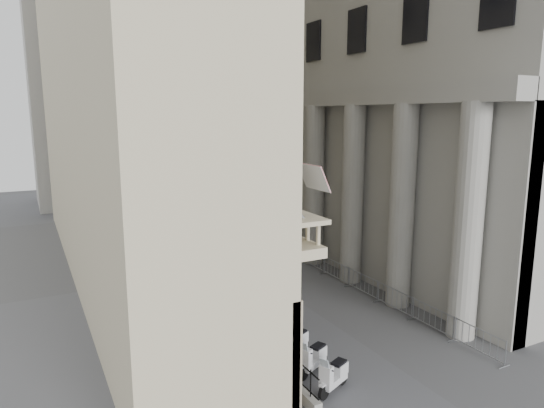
{
  "coord_description": "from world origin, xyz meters",
  "views": [
    {
      "loc": [
        -12.01,
        -7.74,
        9.49
      ],
      "look_at": [
        0.25,
        16.11,
        4.5
      ],
      "focal_mm": 32.0,
      "sensor_mm": 36.0,
      "label": 1
    }
  ],
  "objects_px": {
    "scooter_0": "(334,391)",
    "info_kiosk": "(166,247)",
    "security_tent": "(194,225)",
    "pedestrian_b": "(197,210)",
    "pedestrian_a": "(220,221)",
    "street_lamp": "(171,183)"
  },
  "relations": [
    {
      "from": "street_lamp",
      "to": "security_tent",
      "type": "bearing_deg",
      "value": -79.81
    },
    {
      "from": "security_tent",
      "to": "street_lamp",
      "type": "bearing_deg",
      "value": 113.54
    },
    {
      "from": "street_lamp",
      "to": "info_kiosk",
      "type": "bearing_deg",
      "value": 110.09
    },
    {
      "from": "info_kiosk",
      "to": "pedestrian_b",
      "type": "relative_size",
      "value": 1.11
    },
    {
      "from": "street_lamp",
      "to": "pedestrian_b",
      "type": "distance_m",
      "value": 13.8
    },
    {
      "from": "security_tent",
      "to": "pedestrian_b",
      "type": "height_order",
      "value": "security_tent"
    },
    {
      "from": "pedestrian_a",
      "to": "security_tent",
      "type": "bearing_deg",
      "value": 79.61
    },
    {
      "from": "street_lamp",
      "to": "info_kiosk",
      "type": "xyz_separation_m",
      "value": [
        -0.34,
        0.51,
        -4.25
      ]
    },
    {
      "from": "street_lamp",
      "to": "pedestrian_b",
      "type": "bearing_deg",
      "value": 51.68
    },
    {
      "from": "info_kiosk",
      "to": "pedestrian_b",
      "type": "xyz_separation_m",
      "value": [
        5.87,
        11.35,
        -0.1
      ]
    },
    {
      "from": "scooter_0",
      "to": "info_kiosk",
      "type": "distance_m",
      "value": 17.66
    },
    {
      "from": "scooter_0",
      "to": "info_kiosk",
      "type": "relative_size",
      "value": 0.8
    },
    {
      "from": "scooter_0",
      "to": "street_lamp",
      "type": "distance_m",
      "value": 17.88
    },
    {
      "from": "pedestrian_a",
      "to": "pedestrian_b",
      "type": "bearing_deg",
      "value": -67.04
    },
    {
      "from": "security_tent",
      "to": "pedestrian_b",
      "type": "xyz_separation_m",
      "value": [
        4.72,
        13.72,
        -1.96
      ]
    },
    {
      "from": "scooter_0",
      "to": "info_kiosk",
      "type": "bearing_deg",
      "value": -19.99
    },
    {
      "from": "street_lamp",
      "to": "info_kiosk",
      "type": "relative_size",
      "value": 4.63
    },
    {
      "from": "security_tent",
      "to": "info_kiosk",
      "type": "height_order",
      "value": "security_tent"
    },
    {
      "from": "info_kiosk",
      "to": "scooter_0",
      "type": "bearing_deg",
      "value": -100.23
    },
    {
      "from": "scooter_0",
      "to": "security_tent",
      "type": "xyz_separation_m",
      "value": [
        0.03,
        15.24,
        2.81
      ]
    },
    {
      "from": "scooter_0",
      "to": "pedestrian_a",
      "type": "xyz_separation_m",
      "value": [
        5.03,
        23.83,
        0.85
      ]
    },
    {
      "from": "street_lamp",
      "to": "pedestrian_a",
      "type": "height_order",
      "value": "street_lamp"
    }
  ]
}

